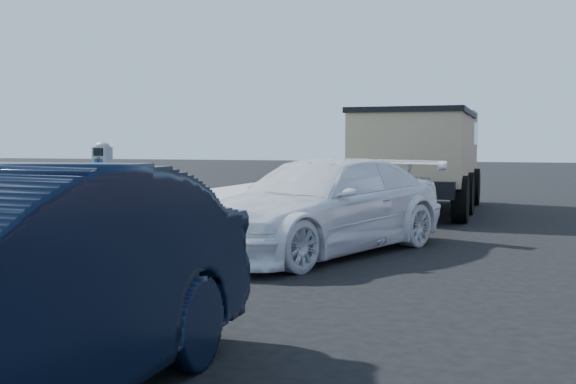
% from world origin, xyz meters
% --- Properties ---
extents(ground, '(120.00, 120.00, 0.00)m').
position_xyz_m(ground, '(0.00, 0.00, 0.00)').
color(ground, black).
rests_on(ground, ground).
extents(streetside, '(6.12, 50.00, 0.15)m').
position_xyz_m(streetside, '(-5.57, 2.00, 0.07)').
color(streetside, gray).
rests_on(streetside, ground).
extents(parking_meter, '(0.22, 0.16, 1.52)m').
position_xyz_m(parking_meter, '(-3.07, -0.76, 1.24)').
color(parking_meter, '#3F4247').
rests_on(parking_meter, ground).
extents(white_wagon, '(3.60, 5.28, 1.42)m').
position_xyz_m(white_wagon, '(-1.32, 2.37, 0.71)').
color(white_wagon, white).
rests_on(white_wagon, ground).
extents(dump_truck, '(2.68, 6.50, 2.53)m').
position_xyz_m(dump_truck, '(-0.90, 9.54, 1.42)').
color(dump_truck, black).
rests_on(dump_truck, ground).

